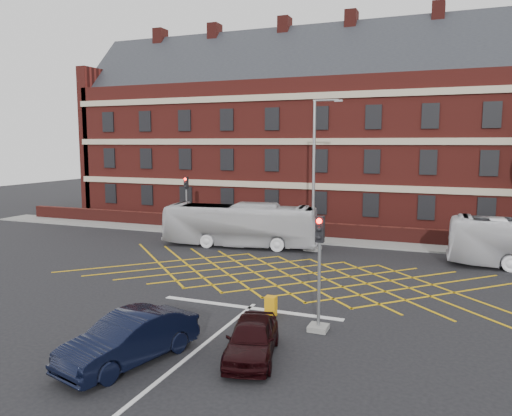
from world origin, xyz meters
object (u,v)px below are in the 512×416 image
at_px(bus_left, 240,225).
at_px(utility_cabinet, 271,306).
at_px(car_navy, 129,339).
at_px(street_lamp, 314,199).
at_px(traffic_light_far, 187,209).
at_px(direction_signs, 183,214).
at_px(car_maroon, 252,338).
at_px(traffic_light_near, 319,284).

bearing_deg(bus_left, utility_cabinet, -158.99).
height_order(car_navy, street_lamp, street_lamp).
height_order(traffic_light_far, street_lamp, street_lamp).
distance_m(car_navy, street_lamp, 18.55).
xyz_separation_m(car_navy, utility_cabinet, (2.68, 5.69, -0.38)).
height_order(car_navy, utility_cabinet, car_navy).
distance_m(bus_left, street_lamp, 5.27).
relative_size(car_navy, direction_signs, 2.14).
relative_size(bus_left, car_maroon, 2.74).
bearing_deg(car_navy, traffic_light_near, 59.91).
bearing_deg(traffic_light_near, direction_signs, 132.44).
bearing_deg(bus_left, street_lamp, -89.93).
bearing_deg(traffic_light_near, utility_cabinet, 158.16).
distance_m(traffic_light_far, utility_cabinet, 20.11).
bearing_deg(car_navy, bus_left, 117.40).
relative_size(street_lamp, utility_cabinet, 12.08).
distance_m(traffic_light_near, traffic_light_far, 22.15).
height_order(bus_left, car_navy, bus_left).
height_order(car_maroon, traffic_light_far, traffic_light_far).
relative_size(car_maroon, traffic_light_near, 0.89).
xyz_separation_m(traffic_light_far, utility_cabinet, (12.62, -15.60, -1.37)).
relative_size(bus_left, street_lamp, 1.09).
height_order(traffic_light_near, utility_cabinet, traffic_light_near).
relative_size(car_navy, traffic_light_near, 1.10).
height_order(direction_signs, utility_cabinet, direction_signs).
relative_size(traffic_light_near, street_lamp, 0.45).
distance_m(car_maroon, traffic_light_far, 23.73).
distance_m(bus_left, direction_signs, 7.49).
bearing_deg(street_lamp, car_maroon, -81.76).
xyz_separation_m(traffic_light_far, street_lamp, (10.99, -2.95, 1.58)).
distance_m(traffic_light_near, utility_cabinet, 2.72).
xyz_separation_m(traffic_light_near, street_lamp, (-3.81, 13.53, 1.58)).
relative_size(car_navy, utility_cabinet, 5.95).
xyz_separation_m(traffic_light_far, direction_signs, (-0.39, 0.13, -0.39)).
height_order(traffic_light_far, utility_cabinet, traffic_light_far).
bearing_deg(utility_cabinet, traffic_light_far, 128.97).
bearing_deg(direction_signs, utility_cabinet, -50.42).
bearing_deg(car_maroon, traffic_light_near, 51.55).
distance_m(car_navy, direction_signs, 23.79).
xyz_separation_m(traffic_light_near, direction_signs, (-15.19, 16.61, -0.39)).
bearing_deg(car_maroon, traffic_light_far, 110.50).
relative_size(traffic_light_far, street_lamp, 0.45).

